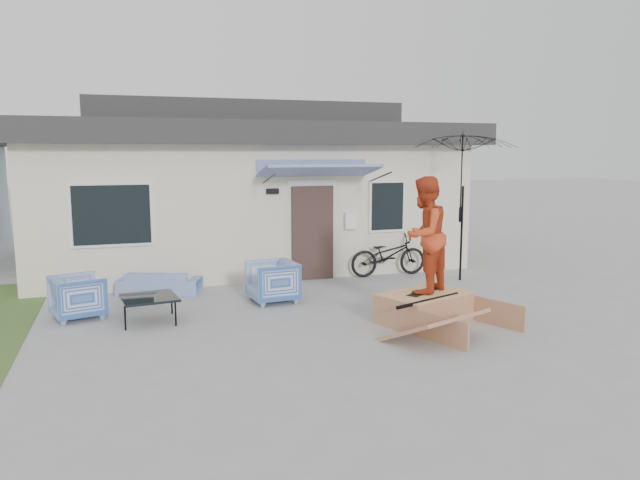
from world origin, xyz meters
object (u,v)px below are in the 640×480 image
object	(u,v)px
patio_umbrella	(463,202)
skate_ramp	(425,307)
coffee_table	(150,309)
bicycle	(388,250)
loveseat	(160,279)
skater	(424,233)
armchair_right	(272,279)
armchair_left	(78,295)
skateboard	(423,292)

from	to	relation	value
patio_umbrella	skate_ramp	bearing A→B (deg)	-130.66
coffee_table	bicycle	size ratio (longest dim) A/B	0.48
loveseat	skater	xyz separation A→B (m)	(4.11, -3.39, 1.19)
coffee_table	loveseat	bearing A→B (deg)	81.83
armchair_right	skater	xyz separation A→B (m)	(2.10, -2.07, 1.07)
armchair_left	skateboard	world-z (taller)	armchair_left
armchair_right	patio_umbrella	world-z (taller)	patio_umbrella
loveseat	skateboard	size ratio (longest dim) A/B	2.09
armchair_right	skater	distance (m)	3.14
armchair_right	skateboard	world-z (taller)	armchair_right
skate_ramp	skater	xyz separation A→B (m)	(-0.02, 0.05, 1.26)
bicycle	armchair_left	bearing A→B (deg)	104.01
coffee_table	skateboard	xyz separation A→B (m)	(4.39, -1.39, 0.29)
armchair_left	coffee_table	distance (m)	1.32
patio_umbrella	skateboard	bearing A→B (deg)	-131.34
coffee_table	patio_umbrella	world-z (taller)	patio_umbrella
loveseat	armchair_left	world-z (taller)	armchair_left
skateboard	skater	distance (m)	1.00
skate_ramp	patio_umbrella	bearing A→B (deg)	28.27
coffee_table	skate_ramp	size ratio (longest dim) A/B	0.46
coffee_table	skate_ramp	bearing A→B (deg)	-17.99
loveseat	armchair_left	bearing A→B (deg)	64.00
bicycle	patio_umbrella	xyz separation A→B (m)	(1.32, -0.95, 1.16)
coffee_table	skater	world-z (taller)	skater
loveseat	skateboard	bearing A→B (deg)	160.47
armchair_right	skateboard	xyz separation A→B (m)	(2.10, -2.07, 0.07)
armchair_left	coffee_table	world-z (taller)	armchair_left
skater	skateboard	bearing A→B (deg)	180.00
loveseat	skater	bearing A→B (deg)	160.47
armchair_right	coffee_table	world-z (taller)	armchair_right
armchair_left	armchair_right	distance (m)	3.44
loveseat	armchair_right	xyz separation A→B (m)	(2.00, -1.32, 0.12)
armchair_left	coffee_table	size ratio (longest dim) A/B	0.94
armchair_right	bicycle	world-z (taller)	bicycle
loveseat	coffee_table	world-z (taller)	loveseat
loveseat	skater	size ratio (longest dim) A/B	0.83
skateboard	skate_ramp	bearing A→B (deg)	-102.39
armchair_left	bicycle	bearing A→B (deg)	-92.90
patio_umbrella	skater	bearing A→B (deg)	-131.34
patio_umbrella	skater	distance (m)	3.57
loveseat	bicycle	xyz separation A→B (m)	(5.13, 0.24, 0.27)
patio_umbrella	skate_ramp	xyz separation A→B (m)	(-2.33, -2.72, -1.51)
coffee_table	patio_umbrella	xyz separation A→B (m)	(6.74, 1.28, 1.53)
patio_umbrella	coffee_table	bearing A→B (deg)	-169.23
loveseat	armchair_left	distance (m)	2.00
armchair_left	armchair_right	world-z (taller)	armchair_right
armchair_right	skate_ramp	xyz separation A→B (m)	(2.12, -2.11, -0.19)
skate_ramp	skater	size ratio (longest dim) A/B	1.00
bicycle	skater	xyz separation A→B (m)	(-1.03, -3.62, 0.91)
armchair_right	bicycle	xyz separation A→B (m)	(3.13, 1.56, 0.15)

